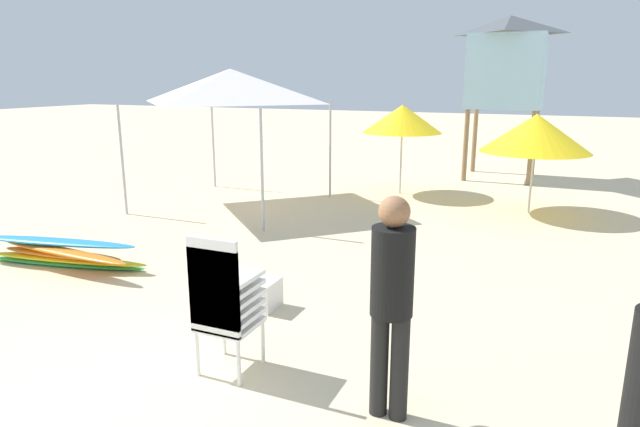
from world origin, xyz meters
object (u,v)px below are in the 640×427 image
Objects in this scene: surfboard_pile at (63,253)px; stacked_plastic_chairs at (222,296)px; lifeguard_near_right at (392,294)px; lifeguard_tower at (507,62)px; beach_umbrella_far at (536,133)px; cooler_box at (258,293)px; beach_umbrella_mid at (402,119)px; popup_canopy at (231,86)px.

stacked_plastic_chairs is at bearing -22.61° from surfboard_pile.
lifeguard_tower is (-0.32, 11.27, 1.93)m from lifeguard_near_right.
surfboard_pile is at bearing 157.39° from stacked_plastic_chairs.
cooler_box is at bearing -113.31° from beach_umbrella_far.
surfboard_pile is at bearing -113.48° from beach_umbrella_mid.
lifeguard_near_right is 3.89× the size of cooler_box.
surfboard_pile is at bearing 178.17° from cooler_box.
stacked_plastic_chairs is 1.59m from cooler_box.
beach_umbrella_mid reaches higher than beach_umbrella_far.
lifeguard_near_right is at bearing -94.86° from beach_umbrella_far.
stacked_plastic_chairs is 0.49× the size of surfboard_pile.
beach_umbrella_far is (0.63, 7.44, 0.54)m from lifeguard_near_right.
stacked_plastic_chairs is 11.53m from lifeguard_tower.
lifeguard_tower is 9.03× the size of cooler_box.
beach_umbrella_mid is (-0.68, 8.27, 0.94)m from stacked_plastic_chairs.
stacked_plastic_chairs is 0.42× the size of popup_canopy.
lifeguard_near_right reaches higher than cooler_box.
beach_umbrella_mid is at bearing 41.53° from popup_canopy.
surfboard_pile is at bearing -91.55° from popup_canopy.
popup_canopy is 5.93m from beach_umbrella_far.
surfboard_pile is 0.65× the size of lifeguard_tower.
cooler_box is (-1.96, 1.42, -0.84)m from lifeguard_near_right.
popup_canopy is at bearing 88.45° from surfboard_pile.
popup_canopy is 6.81× the size of cooler_box.
lifeguard_near_right is at bearing -16.56° from surfboard_pile.
lifeguard_tower reaches higher than beach_umbrella_far.
stacked_plastic_chairs reaches higher than cooler_box.
beach_umbrella_far is at bearing -16.73° from beach_umbrella_mid.
popup_canopy reaches higher than cooler_box.
stacked_plastic_chairs is 0.74× the size of lifeguard_near_right.
popup_canopy reaches higher than beach_umbrella_far.
beach_umbrella_far is at bearing 45.87° from surfboard_pile.
lifeguard_near_right is at bearing -0.53° from stacked_plastic_chairs.
lifeguard_tower reaches higher than surfboard_pile.
lifeguard_tower reaches higher than stacked_plastic_chairs.
cooler_box is (3.15, -0.10, -0.04)m from surfboard_pile.
lifeguard_near_right is 2.56m from cooler_box.
surfboard_pile is 1.32× the size of beach_umbrella_mid.
beach_umbrella_mid is at bearing -121.83° from lifeguard_tower.
beach_umbrella_mid is 2.93m from beach_umbrella_far.
stacked_plastic_chairs is 1.52m from lifeguard_near_right.
beach_umbrella_mid reaches higher than stacked_plastic_chairs.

